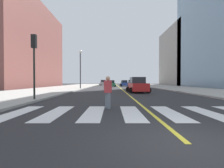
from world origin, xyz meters
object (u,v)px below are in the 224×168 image
car_blue_fourth (124,83)px  car_red_sixth (137,85)px  traffic_light_far_corner (33,54)px  pedestrian_crossing (107,91)px  car_green_third (111,84)px  street_lamp (80,66)px  car_black_nearest (123,83)px  car_gray_second (130,83)px  car_silver_fifth (103,83)px

car_blue_fourth → car_red_sixth: size_ratio=0.88×
car_red_sixth → traffic_light_far_corner: (-9.25, -9.61, 2.60)m
pedestrian_crossing → traffic_light_far_corner: bearing=27.0°
car_green_third → street_lamp: bearing=-115.0°
car_red_sixth → traffic_light_far_corner: size_ratio=0.96×
car_black_nearest → pedestrian_crossing: bearing=85.5°
car_black_nearest → street_lamp: street_lamp is taller
car_black_nearest → traffic_light_far_corner: bearing=78.1°
car_black_nearest → car_gray_second: 5.95m
car_black_nearest → car_red_sixth: car_red_sixth is taller
car_gray_second → car_green_third: bearing=69.4°
car_gray_second → street_lamp: street_lamp is taller
car_black_nearest → car_gray_second: bearing=-120.5°
car_black_nearest → pedestrian_crossing: (-4.11, -48.26, 0.15)m
car_green_third → street_lamp: 15.63m
street_lamp → car_silver_fifth: bearing=85.0°
car_green_third → car_red_sixth: bearing=-84.0°
car_blue_fourth → street_lamp: (-9.65, -17.50, 3.52)m
car_green_third → pedestrian_crossing: size_ratio=2.26×
street_lamp → car_gray_second: bearing=67.3°
pedestrian_crossing → car_silver_fifth: bearing=-27.9°
traffic_light_far_corner → car_red_sixth: bearing=46.1°
car_blue_fourth → car_silver_fifth: 15.60m
car_silver_fifth → pedestrian_crossing: bearing=-84.2°
car_green_third → street_lamp: size_ratio=0.57×
car_blue_fourth → street_lamp: size_ratio=0.57×
car_red_sixth → street_lamp: 13.71m
pedestrian_crossing → street_lamp: 23.51m
car_black_nearest → street_lamp: 27.75m
car_silver_fifth → car_black_nearest: bearing=-36.5°
car_red_sixth → car_gray_second: bearing=-97.1°
traffic_light_far_corner → car_gray_second: bearing=75.6°
car_green_third → car_silver_fifth: car_silver_fifth is taller
car_silver_fifth → car_blue_fourth: bearing=-61.0°
car_silver_fifth → car_green_third: bearing=-77.3°
car_silver_fifth → car_red_sixth: car_red_sixth is taller
car_black_nearest → car_gray_second: car_gray_second is taller
pedestrian_crossing → car_black_nearest: bearing=-36.0°
car_gray_second → car_red_sixth: bearing=87.3°
car_gray_second → car_red_sixth: (-3.54, -40.25, 0.03)m
car_green_third → car_blue_fourth: size_ratio=0.99×
car_silver_fifth → pedestrian_crossing: 54.12m
car_black_nearest → car_blue_fourth: size_ratio=0.98×
car_green_third → car_black_nearest: bearing=68.3°
car_gray_second → street_lamp: 33.58m
car_blue_fourth → pedestrian_crossing: size_ratio=2.29×
car_gray_second → car_blue_fourth: (-3.25, -13.31, -0.09)m
car_blue_fourth → car_red_sixth: (-0.29, -26.94, 0.12)m
car_green_third → traffic_light_far_corner: size_ratio=0.83×
car_black_nearest → car_silver_fifth: size_ratio=0.88×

